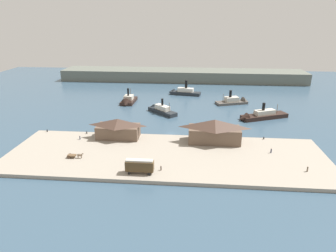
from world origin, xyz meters
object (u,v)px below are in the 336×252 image
Objects in this scene: horse_cart at (75,155)px; mooring_post_east at (47,131)px; mooring_post_center_west at (264,138)px; ferry_mid_harbor at (183,92)px; pedestrian_near_west_shed at (161,168)px; ferry_approaching_west at (160,110)px; mooring_post_west at (87,133)px; ferry_moored_east at (236,101)px; pedestrian_walking_east at (307,169)px; pedestrian_standing_center at (80,138)px; pedestrian_near_east_shed at (271,151)px; ferry_moored_west at (259,116)px; street_tram at (140,165)px; ferry_shed_west_terminal at (118,128)px; ferry_shed_east_terminal at (214,131)px.

horse_cart is 30.38m from mooring_post_east.
mooring_post_center_west is 79.70m from ferry_mid_harbor.
ferry_approaching_west is at bearing 96.80° from pedestrian_near_west_shed.
pedestrian_near_west_shed is 62.47m from ferry_approaching_west.
mooring_post_west is 0.05× the size of ferry_moored_east.
mooring_post_east is (-95.27, 25.15, -0.37)m from pedestrian_walking_east.
pedestrian_standing_center is at bearing -137.67° from ferry_moored_east.
pedestrian_near_east_shed reaches higher than pedestrian_near_west_shed.
ferry_moored_west is at bearing -48.81° from ferry_mid_harbor.
horse_cart is 3.22× the size of pedestrian_near_east_shed.
street_tram is at bearing -173.87° from pedestrian_walking_east.
ferry_approaching_west is at bearing 71.84° from ferry_shed_west_terminal.
pedestrian_standing_center is (-14.39, -3.26, -3.20)m from ferry_shed_west_terminal.
pedestrian_standing_center is 1.79× the size of mooring_post_center_west.
mooring_post_west is (-33.44, 27.78, -0.27)m from pedestrian_near_west_shed.
horse_cart is at bearing -75.38° from pedestrian_standing_center.
ferry_moored_west is (46.87, 58.61, -2.38)m from street_tram.
mooring_post_center_west is at bearing 5.31° from pedestrian_standing_center.
mooring_post_east is at bearing -162.93° from ferry_moored_west.
ferry_moored_west is 1.51× the size of ferry_approaching_west.
ferry_moored_east is at bearing 94.33° from mooring_post_center_west.
ferry_approaching_west is (-44.34, 33.79, -0.16)m from mooring_post_center_west.
horse_cart reaches higher than pedestrian_near_east_shed.
ferry_shed_west_terminal is 37.11m from ferry_shed_east_terminal.
mooring_post_east is at bearing -126.38° from ferry_mid_harbor.
mooring_post_east is 0.04× the size of ferry_moored_west.
ferry_approaching_west reaches higher than horse_cart.
pedestrian_near_east_shed is (66.74, 9.89, -0.13)m from horse_cart.
ferry_moored_west is (60.21, 31.44, -3.71)m from ferry_shed_west_terminal.
mooring_post_center_west is (19.43, 4.41, -4.09)m from ferry_shed_east_terminal.
ferry_shed_east_terminal is 21.24m from pedestrian_near_east_shed.
ferry_moored_east reaches higher than mooring_post_center_west.
mooring_post_center_west is (70.91, 6.59, -0.28)m from pedestrian_standing_center.
ferry_mid_harbor reaches higher than ferry_shed_west_terminal.
mooring_post_east is 0.05× the size of ferry_approaching_west.
pedestrian_near_west_shed reaches higher than mooring_post_west.
pedestrian_walking_east is 98.53m from mooring_post_east.
ferry_shed_west_terminal is at bearing 161.40° from pedestrian_walking_east.
horse_cart is 0.22× the size of ferry_moored_west.
horse_cart is 60.39m from ferry_approaching_west.
ferry_shed_west_terminal is 21.74m from horse_cart.
ferry_shed_west_terminal is at bearing 116.16° from street_tram.
pedestrian_standing_center is 82.28m from ferry_moored_west.
pedestrian_walking_east is 105.73m from ferry_mid_harbor.
street_tram is 46.78m from pedestrian_near_east_shed.
ferry_shed_east_terminal is 68.22m from mooring_post_east.
mooring_post_west is (0.53, 6.14, -0.28)m from pedestrian_standing_center.
ferry_shed_west_terminal reaches higher than ferry_approaching_west.
mooring_post_west is at bearing 170.39° from pedestrian_near_east_shed.
ferry_moored_west is 1.23× the size of ferry_mid_harbor.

